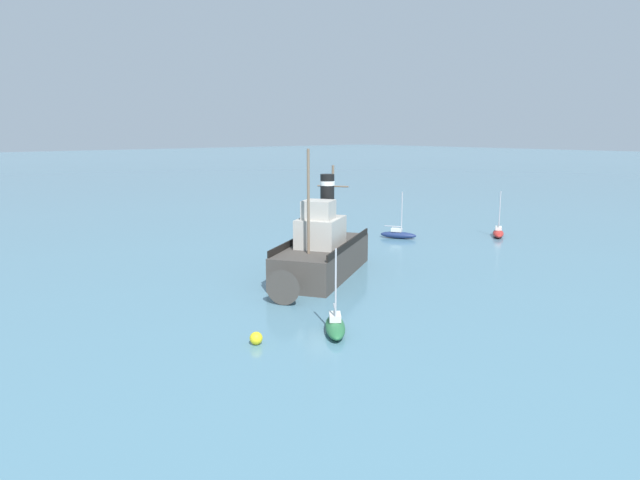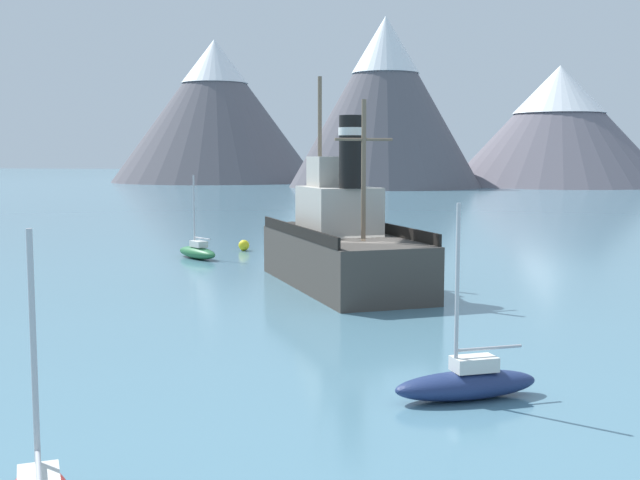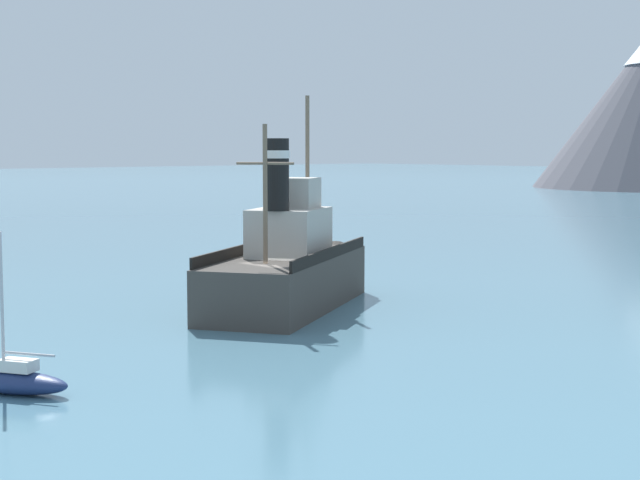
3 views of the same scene
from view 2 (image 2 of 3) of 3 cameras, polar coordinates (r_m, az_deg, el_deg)
name	(u,v)px [view 2 (image 2 of 3)]	position (r m, az deg, el deg)	size (l,w,h in m)	color
ground_plane	(371,294)	(35.16, 3.68, -3.88)	(600.00, 600.00, 0.00)	teal
mountain_ridge	(399,112)	(168.79, 5.65, 9.03)	(162.19, 64.99, 32.52)	#56545B
old_tugboat	(338,246)	(37.50, 1.26, -0.43)	(10.39, 14.05, 9.90)	#423D38
sailboat_navy	(467,382)	(20.59, 10.41, -9.91)	(3.85, 2.83, 4.90)	navy
sailboat_green	(197,251)	(47.71, -8.72, -0.80)	(3.65, 3.25, 4.90)	#286B3D
mooring_buoy	(244,245)	(51.29, -5.43, -0.38)	(0.69, 0.69, 0.69)	yellow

